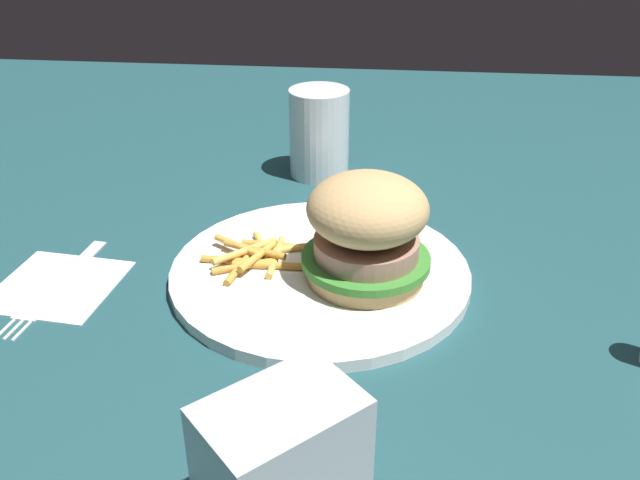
{
  "coord_description": "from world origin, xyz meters",
  "views": [
    {
      "loc": [
        0.53,
        0.09,
        0.36
      ],
      "look_at": [
        -0.03,
        0.03,
        0.04
      ],
      "focal_mm": 38.37,
      "sensor_mm": 36.0,
      "label": 1
    }
  ],
  "objects_px": {
    "plate": "(320,272)",
    "drink_glass": "(322,139)",
    "sandwich": "(367,229)",
    "napkin_dispenser": "(282,467)",
    "fork": "(56,284)",
    "fries_pile": "(257,255)",
    "napkin": "(57,285)"
  },
  "relations": [
    {
      "from": "plate",
      "to": "drink_glass",
      "type": "bearing_deg",
      "value": -174.74
    },
    {
      "from": "sandwich",
      "to": "napkin_dispenser",
      "type": "xyz_separation_m",
      "value": [
        0.27,
        -0.04,
        -0.02
      ]
    },
    {
      "from": "sandwich",
      "to": "drink_glass",
      "type": "bearing_deg",
      "value": -165.76
    },
    {
      "from": "fork",
      "to": "drink_glass",
      "type": "bearing_deg",
      "value": 142.63
    },
    {
      "from": "plate",
      "to": "fries_pile",
      "type": "bearing_deg",
      "value": -96.44
    },
    {
      "from": "plate",
      "to": "fork",
      "type": "distance_m",
      "value": 0.25
    },
    {
      "from": "drink_glass",
      "to": "napkin_dispenser",
      "type": "distance_m",
      "value": 0.54
    },
    {
      "from": "napkin",
      "to": "napkin_dispenser",
      "type": "xyz_separation_m",
      "value": [
        0.24,
        0.26,
        0.05
      ]
    },
    {
      "from": "napkin",
      "to": "drink_glass",
      "type": "distance_m",
      "value": 0.37
    },
    {
      "from": "sandwich",
      "to": "napkin_dispenser",
      "type": "height_order",
      "value": "sandwich"
    },
    {
      "from": "plate",
      "to": "napkin",
      "type": "relative_size",
      "value": 2.63
    },
    {
      "from": "plate",
      "to": "fork",
      "type": "height_order",
      "value": "plate"
    },
    {
      "from": "napkin_dispenser",
      "to": "napkin",
      "type": "bearing_deg",
      "value": -86.28
    },
    {
      "from": "plate",
      "to": "napkin_dispenser",
      "type": "xyz_separation_m",
      "value": [
        0.28,
        0.01,
        0.04
      ]
    },
    {
      "from": "fork",
      "to": "napkin_dispenser",
      "type": "height_order",
      "value": "napkin_dispenser"
    },
    {
      "from": "plate",
      "to": "fries_pile",
      "type": "xyz_separation_m",
      "value": [
        -0.01,
        -0.06,
        0.01
      ]
    },
    {
      "from": "fries_pile",
      "to": "drink_glass",
      "type": "relative_size",
      "value": 1.0
    },
    {
      "from": "drink_glass",
      "to": "plate",
      "type": "bearing_deg",
      "value": 5.26
    },
    {
      "from": "fries_pile",
      "to": "napkin_dispenser",
      "type": "height_order",
      "value": "napkin_dispenser"
    },
    {
      "from": "fries_pile",
      "to": "fork",
      "type": "distance_m",
      "value": 0.19
    },
    {
      "from": "plate",
      "to": "fries_pile",
      "type": "distance_m",
      "value": 0.06
    },
    {
      "from": "fork",
      "to": "plate",
      "type": "bearing_deg",
      "value": 99.68
    },
    {
      "from": "fries_pile",
      "to": "napkin_dispenser",
      "type": "xyz_separation_m",
      "value": [
        0.29,
        0.07,
        0.03
      ]
    },
    {
      "from": "sandwich",
      "to": "napkin",
      "type": "relative_size",
      "value": 1.09
    },
    {
      "from": "sandwich",
      "to": "fries_pile",
      "type": "distance_m",
      "value": 0.12
    },
    {
      "from": "fries_pile",
      "to": "napkin",
      "type": "height_order",
      "value": "fries_pile"
    },
    {
      "from": "napkin",
      "to": "fries_pile",
      "type": "bearing_deg",
      "value": 104.43
    },
    {
      "from": "napkin",
      "to": "napkin_dispenser",
      "type": "relative_size",
      "value": 1.16
    },
    {
      "from": "fries_pile",
      "to": "napkin",
      "type": "relative_size",
      "value": 1.01
    },
    {
      "from": "sandwich",
      "to": "napkin_dispenser",
      "type": "distance_m",
      "value": 0.27
    },
    {
      "from": "sandwich",
      "to": "napkin_dispenser",
      "type": "bearing_deg",
      "value": -7.82
    },
    {
      "from": "plate",
      "to": "napkin_dispenser",
      "type": "bearing_deg",
      "value": 1.48
    }
  ]
}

